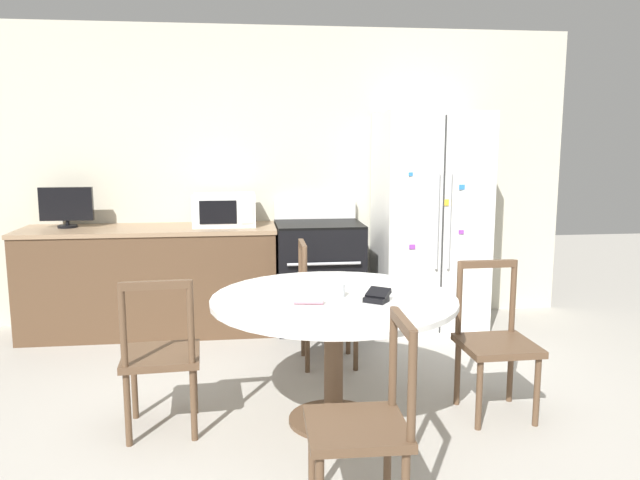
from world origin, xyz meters
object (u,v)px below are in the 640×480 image
at_px(countertop_tv, 66,206).
at_px(dining_chair_near, 364,426).
at_px(refrigerator, 429,221).
at_px(dining_chair_far, 325,305).
at_px(dining_chair_right, 495,343).
at_px(oven_range, 319,274).
at_px(wallet, 377,297).
at_px(dining_chair_left, 161,357).
at_px(microwave, 224,210).
at_px(candle_glass, 337,291).

height_order(countertop_tv, dining_chair_near, countertop_tv).
bearing_deg(refrigerator, dining_chair_far, -140.22).
bearing_deg(refrigerator, dining_chair_right, -94.25).
height_order(refrigerator, oven_range, refrigerator).
distance_m(refrigerator, wallet, 2.14).
bearing_deg(dining_chair_left, dining_chair_far, 39.05).
relative_size(dining_chair_left, wallet, 5.22).
bearing_deg(dining_chair_left, microwave, 77.16).
height_order(refrigerator, dining_chair_right, refrigerator).
bearing_deg(dining_chair_left, dining_chair_right, -3.57).
bearing_deg(wallet, countertop_tv, 135.92).
bearing_deg(dining_chair_far, dining_chair_left, -46.49).
height_order(countertop_tv, dining_chair_far, countertop_tv).
relative_size(dining_chair_right, candle_glass, 9.62).
distance_m(refrigerator, dining_chair_right, 1.89).
relative_size(refrigerator, dining_chair_near, 2.06).
xyz_separation_m(microwave, countertop_tv, (-1.30, 0.05, 0.05)).
bearing_deg(wallet, microwave, 113.10).
height_order(dining_chair_left, candle_glass, dining_chair_left).
relative_size(dining_chair_near, candle_glass, 9.62).
xyz_separation_m(oven_range, dining_chair_right, (0.82, -1.87, -0.03)).
height_order(countertop_tv, dining_chair_right, countertop_tv).
bearing_deg(refrigerator, dining_chair_near, -111.88).
relative_size(dining_chair_far, dining_chair_near, 1.00).
distance_m(dining_chair_right, candle_glass, 1.01).
relative_size(refrigerator, dining_chair_left, 2.06).
distance_m(countertop_tv, wallet, 3.04).
bearing_deg(microwave, dining_chair_near, -77.58).
bearing_deg(dining_chair_far, dining_chair_near, -1.89).
height_order(refrigerator, wallet, refrigerator).
xyz_separation_m(dining_chair_far, dining_chair_left, (-1.04, -0.96, 0.00)).
bearing_deg(microwave, dining_chair_right, -49.86).
bearing_deg(refrigerator, dining_chair_left, -138.74).
bearing_deg(dining_chair_left, oven_range, 55.69).
bearing_deg(refrigerator, candle_glass, -120.82).
height_order(oven_range, dining_chair_near, oven_range).
bearing_deg(dining_chair_near, oven_range, -1.82).
xyz_separation_m(refrigerator, dining_chair_left, (-2.07, -1.82, -0.49)).
bearing_deg(refrigerator, countertop_tv, 177.02).
distance_m(dining_chair_right, dining_chair_near, 1.38).
bearing_deg(wallet, candle_glass, 149.17).
bearing_deg(microwave, oven_range, -3.72).
bearing_deg(dining_chair_left, refrigerator, 37.66).
distance_m(microwave, dining_chair_left, 2.04).
bearing_deg(wallet, refrigerator, 65.61).
bearing_deg(microwave, refrigerator, -3.54).
relative_size(microwave, candle_glass, 5.54).
relative_size(oven_range, dining_chair_far, 1.20).
xyz_separation_m(dining_chair_right, dining_chair_near, (-0.98, -0.97, 0.00)).
xyz_separation_m(microwave, dining_chair_far, (0.73, -0.96, -0.60)).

